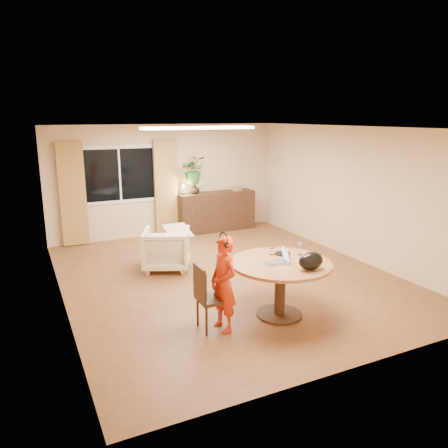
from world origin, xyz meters
name	(u,v)px	position (x,y,z in m)	size (l,w,h in m)	color
floor	(227,276)	(0.00, 0.00, 0.00)	(6.50, 6.50, 0.00)	brown
ceiling	(227,128)	(0.00, 0.00, 2.60)	(6.50, 6.50, 0.00)	white
wall_back	(167,180)	(0.00, 3.25, 1.30)	(5.50, 5.50, 0.00)	#D9B88D
wall_left	(57,221)	(-2.75, 0.00, 1.30)	(6.50, 6.50, 0.00)	#D9B88D
wall_right	(351,193)	(2.75, 0.00, 1.30)	(6.50, 6.50, 0.00)	#D9B88D
window	(120,175)	(-1.10, 3.23, 1.50)	(1.70, 0.03, 1.30)	white
curtain_left	(73,194)	(-2.15, 3.15, 1.15)	(0.55, 0.08, 2.25)	olive
curtain_right	(166,188)	(-0.05, 3.15, 1.15)	(0.55, 0.08, 2.25)	olive
ceiling_panel	(199,128)	(0.00, 1.20, 2.57)	(2.20, 0.35, 0.05)	white
dining_table	(280,274)	(-0.01, -1.74, 0.64)	(1.42, 1.42, 0.81)	brown
dining_chair	(213,297)	(-1.02, -1.68, 0.45)	(0.44, 0.40, 0.91)	black
child	(224,284)	(-0.90, -1.76, 0.64)	(0.31, 0.47, 1.29)	red
laptop	(276,255)	(-0.10, -1.75, 0.92)	(0.33, 0.22, 0.22)	#B7B7BC
tumbler	(272,251)	(0.05, -1.41, 0.86)	(0.07, 0.07, 0.10)	white
wine_glass	(300,248)	(0.42, -1.58, 0.90)	(0.07, 0.07, 0.19)	white
pot_lid	(283,253)	(0.21, -1.46, 0.83)	(0.23, 0.23, 0.04)	white
handbag	(311,261)	(0.18, -2.17, 0.93)	(0.36, 0.21, 0.24)	black
armchair	(167,249)	(-0.83, 0.85, 0.39)	(0.82, 0.85, 0.77)	beige
throw	(178,227)	(-0.60, 0.84, 0.79)	(0.45, 0.55, 0.03)	beige
sideboard	(216,211)	(1.18, 3.01, 0.48)	(1.94, 0.47, 0.97)	black
vase	(195,189)	(0.62, 3.01, 1.09)	(0.24, 0.24, 0.25)	black
bouquet	(194,170)	(0.60, 3.01, 1.55)	(0.59, 0.51, 0.66)	#2E6124
book_stack	(237,189)	(1.75, 3.01, 1.01)	(0.22, 0.16, 0.09)	brown
desk_lamp	(183,189)	(0.31, 2.96, 1.12)	(0.13, 0.13, 0.31)	black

